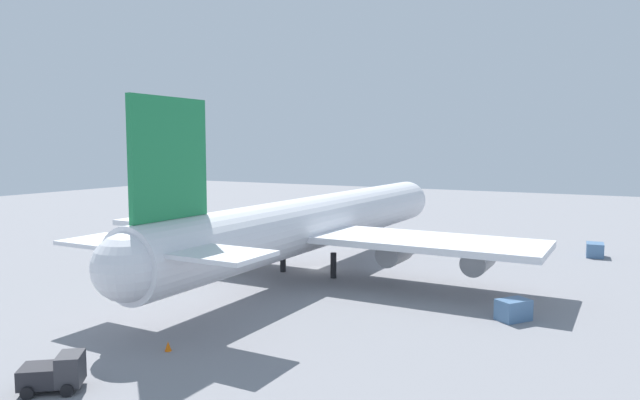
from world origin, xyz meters
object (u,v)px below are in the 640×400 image
object	(u,v)px
safety_cone_nose	(397,234)
catering_truck	(55,373)
cargo_airplane	(319,222)
cargo_container_fore	(595,250)
cargo_container_aft	(513,310)
safety_cone_tail	(168,346)

from	to	relation	value
safety_cone_nose	catering_truck	bearing A→B (deg)	-176.80
cargo_airplane	cargo_container_fore	size ratio (longest dim) A/B	20.32
cargo_container_aft	cargo_container_fore	bearing A→B (deg)	-7.18
cargo_airplane	cargo_container_fore	xyz separation A→B (m)	(25.93, -29.38, -5.05)
cargo_airplane	catering_truck	size ratio (longest dim) A/B	16.07
cargo_container_aft	safety_cone_nose	world-z (taller)	cargo_container_aft
safety_cone_nose	cargo_container_fore	bearing A→B (deg)	-98.61
catering_truck	safety_cone_nose	size ratio (longest dim) A/B	7.49
catering_truck	cargo_container_aft	bearing A→B (deg)	-37.88
catering_truck	cargo_airplane	bearing A→B (deg)	3.40
cargo_airplane	safety_cone_tail	distance (m)	30.76
catering_truck	safety_cone_tail	distance (m)	8.78
cargo_container_aft	safety_cone_nose	size ratio (longest dim) A/B	6.06
catering_truck	cargo_container_aft	size ratio (longest dim) A/B	1.24
cargo_container_fore	safety_cone_tail	xyz separation A→B (m)	(-55.95, 25.80, -0.60)
safety_cone_nose	safety_cone_tail	world-z (taller)	safety_cone_tail
catering_truck	cargo_container_fore	size ratio (longest dim) A/B	1.26
catering_truck	safety_cone_tail	size ratio (longest dim) A/B	5.67
cargo_container_aft	safety_cone_nose	bearing A→B (deg)	33.36
safety_cone_tail	cargo_airplane	bearing A→B (deg)	6.80
safety_cone_nose	cargo_airplane	bearing A→B (deg)	-177.05
catering_truck	cargo_container_fore	distance (m)	70.05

